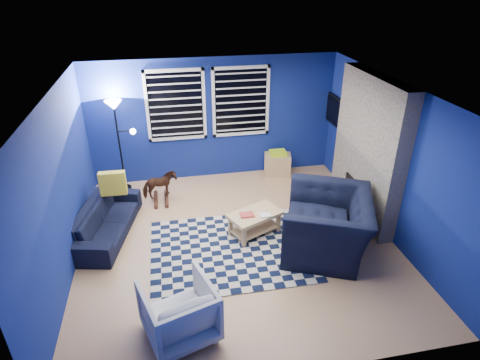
# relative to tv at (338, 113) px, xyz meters

# --- Properties ---
(floor) EXTENTS (5.00, 5.00, 0.00)m
(floor) POSITION_rel_tv_xyz_m (-2.45, -2.00, -1.40)
(floor) COLOR tan
(floor) RESTS_ON ground
(ceiling) EXTENTS (5.00, 5.00, 0.00)m
(ceiling) POSITION_rel_tv_xyz_m (-2.45, -2.00, 1.10)
(ceiling) COLOR white
(ceiling) RESTS_ON wall_back
(wall_back) EXTENTS (5.00, 0.00, 5.00)m
(wall_back) POSITION_rel_tv_xyz_m (-2.45, 0.50, -0.15)
(wall_back) COLOR navy
(wall_back) RESTS_ON floor
(wall_left) EXTENTS (0.00, 5.00, 5.00)m
(wall_left) POSITION_rel_tv_xyz_m (-4.95, -2.00, -0.15)
(wall_left) COLOR navy
(wall_left) RESTS_ON floor
(wall_right) EXTENTS (0.00, 5.00, 5.00)m
(wall_right) POSITION_rel_tv_xyz_m (0.05, -2.00, -0.15)
(wall_right) COLOR navy
(wall_right) RESTS_ON floor
(fireplace) EXTENTS (0.65, 2.00, 2.50)m
(fireplace) POSITION_rel_tv_xyz_m (-0.09, -1.50, -0.20)
(fireplace) COLOR gray
(fireplace) RESTS_ON floor
(window_left) EXTENTS (1.17, 0.06, 1.42)m
(window_left) POSITION_rel_tv_xyz_m (-3.20, 0.46, 0.20)
(window_left) COLOR black
(window_left) RESTS_ON wall_back
(window_right) EXTENTS (1.17, 0.06, 1.42)m
(window_right) POSITION_rel_tv_xyz_m (-1.90, 0.46, 0.20)
(window_right) COLOR black
(window_right) RESTS_ON wall_back
(tv) EXTENTS (0.07, 1.00, 0.58)m
(tv) POSITION_rel_tv_xyz_m (0.00, 0.00, 0.00)
(tv) COLOR black
(tv) RESTS_ON wall_right
(rug) EXTENTS (2.52, 2.03, 0.02)m
(rug) POSITION_rel_tv_xyz_m (-2.59, -2.18, -1.39)
(rug) COLOR black
(rug) RESTS_ON floor
(sofa) EXTENTS (1.95, 1.11, 0.54)m
(sofa) POSITION_rel_tv_xyz_m (-4.55, -1.35, -1.13)
(sofa) COLOR black
(sofa) RESTS_ON floor
(armchair_big) EXTENTS (1.83, 1.74, 0.94)m
(armchair_big) POSITION_rel_tv_xyz_m (-1.11, -2.44, -0.93)
(armchair_big) COLOR black
(armchair_big) RESTS_ON floor
(armchair_bent) EXTENTS (1.00, 1.02, 0.74)m
(armchair_bent) POSITION_rel_tv_xyz_m (-3.47, -3.69, -1.03)
(armchair_bent) COLOR gray
(armchair_bent) RESTS_ON floor
(rocking_horse) EXTENTS (0.47, 0.69, 0.53)m
(rocking_horse) POSITION_rel_tv_xyz_m (-3.64, -0.41, -1.06)
(rocking_horse) COLOR #482917
(rocking_horse) RESTS_ON floor
(coffee_table) EXTENTS (0.98, 0.80, 0.43)m
(coffee_table) POSITION_rel_tv_xyz_m (-2.12, -1.82, -1.10)
(coffee_table) COLOR tan
(coffee_table) RESTS_ON rug
(cabinet) EXTENTS (0.62, 0.48, 0.55)m
(cabinet) POSITION_rel_tv_xyz_m (-1.14, 0.25, -1.16)
(cabinet) COLOR tan
(cabinet) RESTS_ON floor
(floor_lamp) EXTENTS (0.50, 0.31, 1.83)m
(floor_lamp) POSITION_rel_tv_xyz_m (-4.32, 0.25, 0.10)
(floor_lamp) COLOR black
(floor_lamp) RESTS_ON floor
(throw_pillow) EXTENTS (0.44, 0.15, 0.42)m
(throw_pillow) POSITION_rel_tv_xyz_m (-4.40, -0.95, -0.66)
(throw_pillow) COLOR gold
(throw_pillow) RESTS_ON sofa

